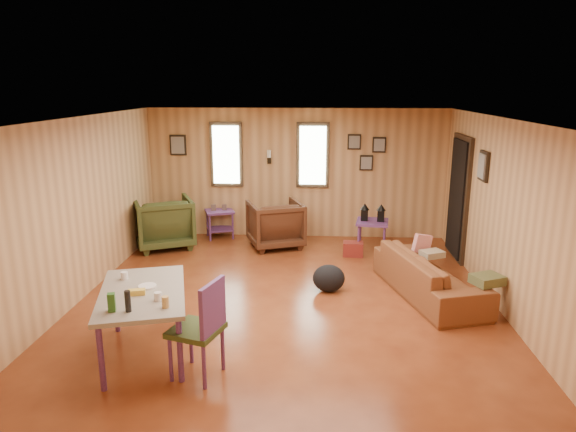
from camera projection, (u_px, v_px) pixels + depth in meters
The scene contains 11 objects.
room at pixel (300, 207), 6.89m from camera, with size 5.54×6.04×2.44m.
sofa at pixel (430, 268), 6.95m from camera, with size 2.02×0.59×0.79m, color brown.
recliner_brown at pixel (275, 222), 9.06m from camera, with size 0.88×0.83×0.91m, color #452414.
recliner_green at pixel (164, 220), 9.03m from camera, with size 0.96×0.90×0.99m, color #3A441F.
end_table at pixel (220, 219), 9.63m from camera, with size 0.63×0.60×0.64m.
side_table at pixel (372, 219), 8.74m from camera, with size 0.60×0.60×0.85m.
cooler at pixel (353, 249), 8.64m from camera, with size 0.35×0.26×0.24m.
backpack at pixel (329, 278), 7.13m from camera, with size 0.54×0.48×0.39m.
sofa_pillows at pixel (455, 263), 6.86m from camera, with size 0.95×1.51×0.32m.
dining_table at pixel (142, 297), 5.33m from camera, with size 1.20×1.60×0.93m.
dining_chair at pixel (203, 324), 4.94m from camera, with size 0.57×0.57×1.01m.
Camera 1 is at (0.41, -6.43, 2.80)m, focal length 32.00 mm.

